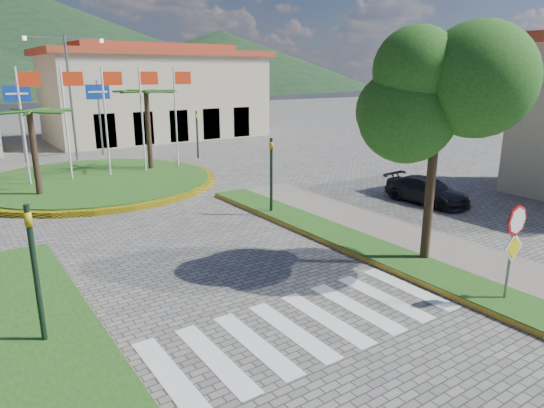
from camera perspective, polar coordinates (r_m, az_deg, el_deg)
sidewalk_right at (r=14.91m, az=27.78°, el=-8.97°), size 4.00×28.00×0.15m
verge_right at (r=13.92m, az=25.40°, el=-10.31°), size 1.60×28.00×0.18m
crosswalk at (r=11.74m, az=3.96°, el=-14.07°), size 8.00×3.00×0.01m
roundabout_island at (r=27.33m, az=-20.13°, el=2.59°), size 12.70×12.70×6.00m
stop_sign at (r=13.39m, az=26.59°, el=-3.62°), size 0.80×0.11×2.65m
deciduous_tree at (r=14.93m, az=19.02°, el=12.27°), size 3.60×3.60×6.80m
traffic_light_left at (r=11.21m, az=-26.17°, el=-6.26°), size 0.15×0.18×3.20m
traffic_light_right at (r=19.72m, az=-0.09°, el=4.17°), size 0.15×0.18×3.20m
traffic_light_far at (r=33.48m, az=-8.81°, el=8.61°), size 0.18×0.15×3.20m
direction_sign_west at (r=35.29m, az=-27.65°, el=10.01°), size 1.60×0.14×5.20m
direction_sign_east at (r=36.25m, az=-19.70°, el=10.94°), size 1.60×0.14×5.20m
street_lamp_centre at (r=34.79m, az=-22.65°, el=12.11°), size 4.80×0.16×8.00m
building_right at (r=45.10m, az=-13.41°, el=12.58°), size 19.08×9.54×8.05m
hill_far_mid at (r=165.62m, az=-28.28°, el=16.82°), size 180.00×180.00×30.00m
hill_far_east at (r=158.63m, az=-5.90°, el=16.45°), size 120.00×120.00×18.00m
car_dark_b at (r=42.72m, az=-11.74°, el=8.20°), size 4.22×1.72×1.36m
car_side_right at (r=22.91m, az=17.76°, el=1.52°), size 1.82×4.06×1.16m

